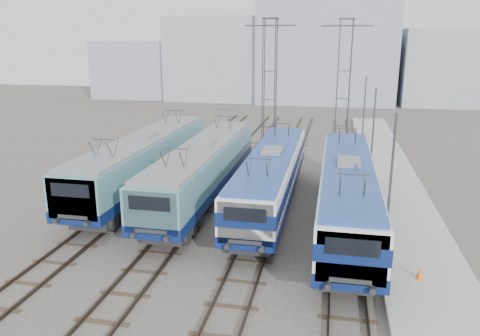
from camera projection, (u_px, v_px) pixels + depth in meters
name	position (u px, v px, depth m)	size (l,w,h in m)	color
ground	(204.00, 257.00, 22.65)	(160.00, 160.00, 0.00)	#514C47
platform	(403.00, 212.00, 28.21)	(4.00, 70.00, 0.30)	#9E9E99
locomotive_far_left	(144.00, 159.00, 31.94)	(2.99, 18.88, 3.55)	#0C1C52
locomotive_center_left	(203.00, 167.00, 30.06)	(2.92, 18.44, 3.47)	#0C1C52
locomotive_center_right	(271.00, 174.00, 28.66)	(2.77, 17.53, 3.30)	#0C1C52
locomotive_far_right	(347.00, 189.00, 25.52)	(2.87, 18.18, 3.42)	#0C1C52
catenary_tower_west	(269.00, 81.00, 41.69)	(4.50, 1.20, 12.00)	#3F4247
catenary_tower_east	(344.00, 81.00, 42.33)	(4.50, 1.20, 12.00)	#3F4247
mast_front	(390.00, 187.00, 21.96)	(0.12, 0.12, 7.00)	#3F4247
mast_mid	(373.00, 137.00, 33.30)	(0.12, 0.12, 7.00)	#3F4247
mast_rear	(364.00, 113.00, 44.65)	(0.12, 0.12, 7.00)	#3F4247
safety_cone	(420.00, 273.00, 19.92)	(0.33, 0.33, 0.57)	orange
building_west	(222.00, 59.00, 82.10)	(18.00, 12.00, 14.00)	#9AA3AC
building_center	(327.00, 48.00, 78.11)	(22.00, 14.00, 18.00)	#949CB6
building_east	(452.00, 67.00, 75.05)	(16.00, 12.00, 12.00)	#9AA3AC
building_far_west	(138.00, 70.00, 85.71)	(14.00, 10.00, 10.00)	#949CB6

